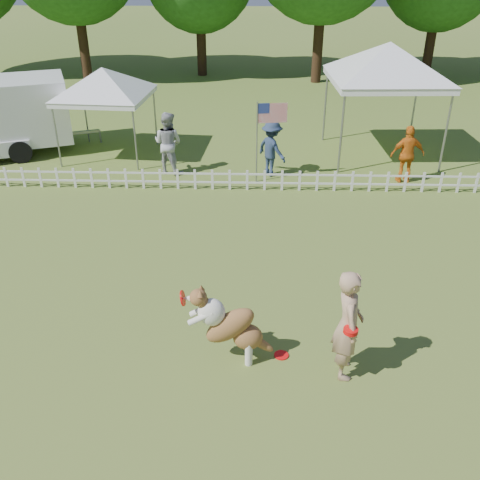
{
  "coord_description": "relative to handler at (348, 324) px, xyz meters",
  "views": [
    {
      "loc": [
        0.0,
        -7.21,
        6.2
      ],
      "look_at": [
        -0.29,
        2.0,
        1.1
      ],
      "focal_mm": 40.0,
      "sensor_mm": 36.0,
      "label": 1
    }
  ],
  "objects": [
    {
      "name": "spectator_a",
      "position": [
        -4.16,
        8.73,
        -0.02
      ],
      "size": [
        1.12,
        1.01,
        1.89
      ],
      "primitive_type": "imported",
      "rotation": [
        0.0,
        0.0,
        2.76
      ],
      "color": "#A7A8AD",
      "rests_on": "ground"
    },
    {
      "name": "ground",
      "position": [
        -1.49,
        0.45,
        -0.97
      ],
      "size": [
        120.0,
        120.0,
        0.0
      ],
      "primitive_type": "plane",
      "color": "#436921",
      "rests_on": "ground"
    },
    {
      "name": "picket_fence",
      "position": [
        -1.49,
        7.45,
        -0.67
      ],
      "size": [
        22.0,
        0.08,
        0.6
      ],
      "primitive_type": null,
      "color": "silver",
      "rests_on": "ground"
    },
    {
      "name": "frisbee_on_turf",
      "position": [
        -1.0,
        0.34,
        -0.96
      ],
      "size": [
        0.33,
        0.33,
        0.02
      ],
      "primitive_type": "cylinder",
      "rotation": [
        0.0,
        0.0,
        0.42
      ],
      "color": "red",
      "rests_on": "ground"
    },
    {
      "name": "canopy_tent_left",
      "position": [
        -6.35,
        10.25,
        0.43
      ],
      "size": [
        2.91,
        2.91,
        2.8
      ],
      "primitive_type": null,
      "rotation": [
        0.0,
        0.0,
        -0.08
      ],
      "color": "white",
      "rests_on": "ground"
    },
    {
      "name": "canopy_tent_right",
      "position": [
        2.56,
        10.55,
        0.8
      ],
      "size": [
        3.58,
        3.58,
        3.54
      ],
      "primitive_type": null,
      "rotation": [
        0.0,
        0.0,
        0.05
      ],
      "color": "white",
      "rests_on": "ground"
    },
    {
      "name": "dog",
      "position": [
        -1.86,
        0.25,
        -0.26
      ],
      "size": [
        1.37,
        0.47,
        1.41
      ],
      "primitive_type": null,
      "rotation": [
        0.0,
        0.0,
        -0.01
      ],
      "color": "brown",
      "rests_on": "ground"
    },
    {
      "name": "spectator_c",
      "position": [
        2.92,
        8.22,
        -0.12
      ],
      "size": [
        1.03,
        0.51,
        1.7
      ],
      "primitive_type": "imported",
      "rotation": [
        0.0,
        0.0,
        3.24
      ],
      "color": "orange",
      "rests_on": "ground"
    },
    {
      "name": "handler",
      "position": [
        0.0,
        0.0,
        0.0
      ],
      "size": [
        0.47,
        0.71,
        1.93
      ],
      "primitive_type": "imported",
      "rotation": [
        0.0,
        0.0,
        1.56
      ],
      "color": "tan",
      "rests_on": "ground"
    },
    {
      "name": "spectator_b",
      "position": [
        -1.03,
        8.63,
        -0.13
      ],
      "size": [
        1.19,
        1.22,
        1.68
      ],
      "primitive_type": "imported",
      "rotation": [
        0.0,
        0.0,
        2.3
      ],
      "color": "#263551",
      "rests_on": "ground"
    },
    {
      "name": "flag_pole",
      "position": [
        -1.48,
        8.07,
        0.23
      ],
      "size": [
        0.92,
        0.25,
        2.39
      ],
      "primitive_type": null,
      "rotation": [
        0.0,
        0.0,
        0.17
      ],
      "color": "gray",
      "rests_on": "ground"
    }
  ]
}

